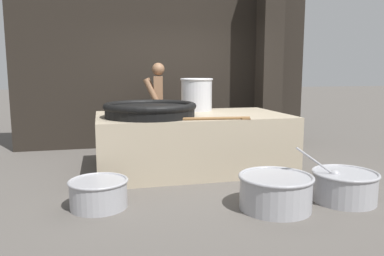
# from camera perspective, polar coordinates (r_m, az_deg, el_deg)

# --- Properties ---
(ground_plane) EXTENTS (60.00, 60.00, 0.00)m
(ground_plane) POSITION_cam_1_polar(r_m,az_deg,el_deg) (5.91, 0.00, -6.17)
(ground_plane) COLOR #56514C
(back_wall) EXTENTS (6.00, 0.24, 3.81)m
(back_wall) POSITION_cam_1_polar(r_m,az_deg,el_deg) (7.78, -3.76, 11.50)
(back_wall) COLOR black
(back_wall) RESTS_ON ground_plane
(support_pillar) EXTENTS (0.41, 0.41, 3.81)m
(support_pillar) POSITION_cam_1_polar(r_m,az_deg,el_deg) (7.68, 11.74, 11.38)
(support_pillar) COLOR black
(support_pillar) RESTS_ON ground_plane
(hearth_platform) EXTENTS (2.88, 1.66, 0.86)m
(hearth_platform) POSITION_cam_1_polar(r_m,az_deg,el_deg) (5.82, 0.00, -2.09)
(hearth_platform) COLOR tan
(hearth_platform) RESTS_ON ground_plane
(giant_wok_near) EXTENTS (1.34, 1.34, 0.21)m
(giant_wok_near) POSITION_cam_1_polar(r_m,az_deg,el_deg) (5.44, -6.39, 2.86)
(giant_wok_near) COLOR black
(giant_wok_near) RESTS_ON hearth_platform
(stock_pot) EXTENTS (0.55, 0.55, 0.54)m
(stock_pot) POSITION_cam_1_polar(r_m,az_deg,el_deg) (6.31, 0.70, 5.22)
(stock_pot) COLOR #B7B7BC
(stock_pot) RESTS_ON hearth_platform
(stirring_paddle) EXTENTS (1.12, 0.18, 0.04)m
(stirring_paddle) POSITION_cam_1_polar(r_m,az_deg,el_deg) (5.08, 3.35, 1.46)
(stirring_paddle) COLOR brown
(stirring_paddle) RESTS_ON hearth_platform
(cook) EXTENTS (0.44, 0.65, 1.67)m
(cook) POSITION_cam_1_polar(r_m,az_deg,el_deg) (6.98, -5.18, 3.58)
(cook) COLOR brown
(cook) RESTS_ON ground_plane
(prep_bowl_vegetables) EXTENTS (0.98, 0.76, 0.66)m
(prep_bowl_vegetables) POSITION_cam_1_polar(r_m,az_deg,el_deg) (4.75, 22.18, -8.02)
(prep_bowl_vegetables) COLOR #9E9EA3
(prep_bowl_vegetables) RESTS_ON ground_plane
(prep_bowl_meat) EXTENTS (0.66, 0.66, 0.32)m
(prep_bowl_meat) POSITION_cam_1_polar(r_m,az_deg,el_deg) (4.34, -14.04, -9.47)
(prep_bowl_meat) COLOR #9E9EA3
(prep_bowl_meat) RESTS_ON ground_plane
(prep_bowl_extra) EXTENTS (0.82, 0.82, 0.38)m
(prep_bowl_extra) POSITION_cam_1_polar(r_m,az_deg,el_deg) (4.27, 12.60, -9.25)
(prep_bowl_extra) COLOR #9E9EA3
(prep_bowl_extra) RESTS_ON ground_plane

